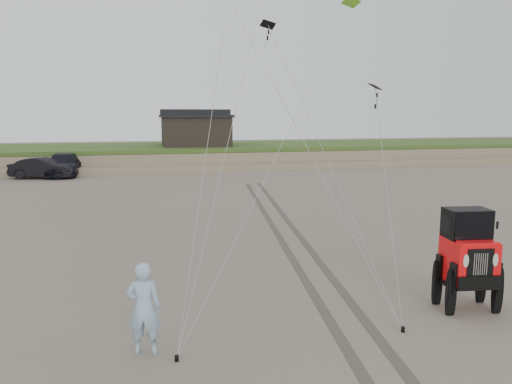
# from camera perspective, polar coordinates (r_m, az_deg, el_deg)

# --- Properties ---
(ground) EXTENTS (160.00, 160.00, 0.00)m
(ground) POSITION_cam_1_polar(r_m,az_deg,el_deg) (11.20, 6.64, -15.53)
(ground) COLOR #6B6054
(ground) RESTS_ON ground
(dune_ridge) EXTENTS (160.00, 14.25, 1.73)m
(dune_ridge) POSITION_cam_1_polar(r_m,az_deg,el_deg) (47.33, -9.34, 4.16)
(dune_ridge) COLOR #7A6B54
(dune_ridge) RESTS_ON ground
(cabin) EXTENTS (6.40, 5.40, 3.35)m
(cabin) POSITION_cam_1_polar(r_m,az_deg,el_deg) (46.90, -6.91, 7.12)
(cabin) COLOR black
(cabin) RESTS_ON dune_ridge
(truck_b) EXTENTS (4.86, 2.77, 1.52)m
(truck_b) POSITION_cam_1_polar(r_m,az_deg,el_deg) (39.32, -23.15, 2.53)
(truck_b) COLOR black
(truck_b) RESTS_ON ground
(truck_c) EXTENTS (2.42, 5.80, 1.68)m
(truck_c) POSITION_cam_1_polar(r_m,az_deg,el_deg) (40.72, -21.16, 2.95)
(truck_c) COLOR black
(truck_c) RESTS_ON ground
(jeep) EXTENTS (2.91, 5.43, 1.93)m
(jeep) POSITION_cam_1_polar(r_m,az_deg,el_deg) (12.96, 23.04, -8.22)
(jeep) COLOR #FF0E11
(jeep) RESTS_ON ground
(man) EXTENTS (0.75, 0.57, 1.83)m
(man) POSITION_cam_1_polar(r_m,az_deg,el_deg) (10.10, -12.68, -12.83)
(man) COLOR #88BCD2
(man) RESTS_ON ground
(stake_main) EXTENTS (0.08, 0.08, 0.12)m
(stake_main) POSITION_cam_1_polar(r_m,az_deg,el_deg) (10.03, -9.05, -18.26)
(stake_main) COLOR black
(stake_main) RESTS_ON ground
(stake_aux) EXTENTS (0.08, 0.08, 0.12)m
(stake_aux) POSITION_cam_1_polar(r_m,az_deg,el_deg) (11.51, 16.45, -14.83)
(stake_aux) COLOR black
(stake_aux) RESTS_ON ground
(tire_tracks) EXTENTS (5.22, 29.74, 0.01)m
(tire_tracks) POSITION_cam_1_polar(r_m,az_deg,el_deg) (18.99, 3.91, -5.21)
(tire_tracks) COLOR #4C443D
(tire_tracks) RESTS_ON ground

